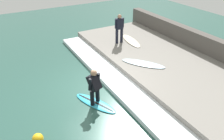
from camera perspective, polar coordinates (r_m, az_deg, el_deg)
ground_plane at (r=9.10m, az=-4.57°, el=-5.11°), size 28.00×28.00×0.00m
concrete_ledge at (r=10.85m, az=13.64°, el=1.50°), size 4.40×11.47×0.38m
back_wall at (r=12.36m, az=22.42°, el=5.89°), size 0.50×12.04×1.26m
wave_foam_crest at (r=9.44m, az=1.03°, el=-2.91°), size 1.09×10.89×0.18m
surfboard_riding at (r=8.34m, az=-4.40°, el=-8.60°), size 1.22×1.91×0.07m
surfer_riding at (r=7.86m, az=-4.63°, el=-3.98°), size 0.54×0.58×1.41m
surfer_waiting_near at (r=12.13m, az=1.94°, el=11.11°), size 0.55×0.27×1.61m
surfboard_waiting_near at (r=12.69m, az=5.01°, el=7.66°), size 0.92×2.10×0.06m
surfboard_spare at (r=10.24m, az=8.15°, el=1.69°), size 1.71×2.00×0.06m
marker_buoy at (r=7.21m, az=-18.82°, el=-16.64°), size 0.34×0.34×0.34m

